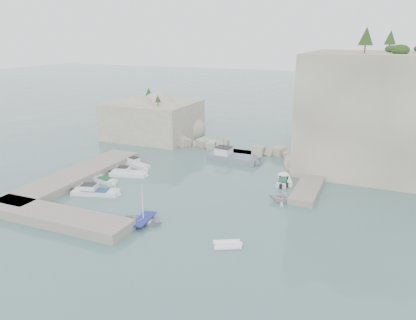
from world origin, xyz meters
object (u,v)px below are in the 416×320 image
at_px(tender_east_d, 298,175).
at_px(tender_east_c, 285,182).
at_px(tender_east_a, 282,202).
at_px(motorboat_a, 137,166).
at_px(rowboat, 144,223).
at_px(inflatable_dinghy, 227,246).
at_px(work_boat, 233,161).
at_px(motorboat_c, 105,182).
at_px(tender_east_b, 282,184).
at_px(motorboat_d, 96,194).
at_px(motorboat_b, 129,176).

bearing_deg(tender_east_d, tender_east_c, 155.43).
bearing_deg(tender_east_a, motorboat_a, 72.51).
bearing_deg(rowboat, motorboat_a, 27.44).
height_order(inflatable_dinghy, work_boat, work_boat).
bearing_deg(motorboat_c, tender_east_b, 38.55).
relative_size(motorboat_c, inflatable_dinghy, 1.49).
bearing_deg(tender_east_c, motorboat_d, 104.10).
bearing_deg(tender_east_c, motorboat_c, 93.94).
bearing_deg(rowboat, tender_east_b, -38.83).
distance_m(tender_east_d, work_boat, 11.40).
height_order(motorboat_b, tender_east_c, motorboat_b).
xyz_separation_m(inflatable_dinghy, tender_east_c, (0.88, 20.07, 0.00)).
height_order(motorboat_d, inflatable_dinghy, motorboat_d).
distance_m(motorboat_a, tender_east_b, 22.47).
bearing_deg(tender_east_c, tender_east_b, 156.12).
height_order(rowboat, tender_east_c, rowboat).
relative_size(motorboat_b, motorboat_a, 1.10).
bearing_deg(tender_east_d, motorboat_a, 96.68).
bearing_deg(tender_east_d, motorboat_c, 112.46).
bearing_deg(motorboat_a, tender_east_d, 33.55).
bearing_deg(inflatable_dinghy, tender_east_b, 59.07).
height_order(motorboat_a, inflatable_dinghy, motorboat_a).
bearing_deg(motorboat_a, work_boat, 54.34).
bearing_deg(tender_east_a, motorboat_d, 101.41).
height_order(inflatable_dinghy, tender_east_a, tender_east_a).
height_order(motorboat_d, tender_east_a, tender_east_a).
height_order(inflatable_dinghy, tender_east_c, tender_east_c).
bearing_deg(motorboat_d, tender_east_d, 22.39).
xyz_separation_m(motorboat_d, tender_east_a, (22.28, 6.86, 0.00)).
xyz_separation_m(motorboat_b, tender_east_c, (21.23, 6.47, 0.00)).
bearing_deg(rowboat, work_boat, -9.76).
bearing_deg(motorboat_a, rowboat, -35.54).
bearing_deg(inflatable_dinghy, work_boat, 80.41).
bearing_deg(motorboat_c, motorboat_a, 105.84).
distance_m(motorboat_b, tender_east_b, 21.84).
xyz_separation_m(tender_east_a, tender_east_d, (-0.24, 10.92, 0.00)).
relative_size(tender_east_c, tender_east_d, 1.10).
xyz_separation_m(motorboat_d, motorboat_a, (-1.56, 11.84, 0.00)).
relative_size(tender_east_b, tender_east_c, 0.83).
distance_m(motorboat_a, tender_east_d, 24.34).
height_order(motorboat_c, tender_east_d, tender_east_d).
distance_m(motorboat_c, motorboat_a, 7.71).
relative_size(inflatable_dinghy, tender_east_b, 0.74).
height_order(motorboat_a, tender_east_a, tender_east_a).
bearing_deg(inflatable_dinghy, rowboat, 145.02).
distance_m(motorboat_c, tender_east_d, 27.37).
relative_size(motorboat_b, motorboat_d, 0.89).
relative_size(motorboat_b, rowboat, 1.33).
bearing_deg(motorboat_b, motorboat_d, -104.07).
distance_m(motorboat_d, tender_east_c, 25.31).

